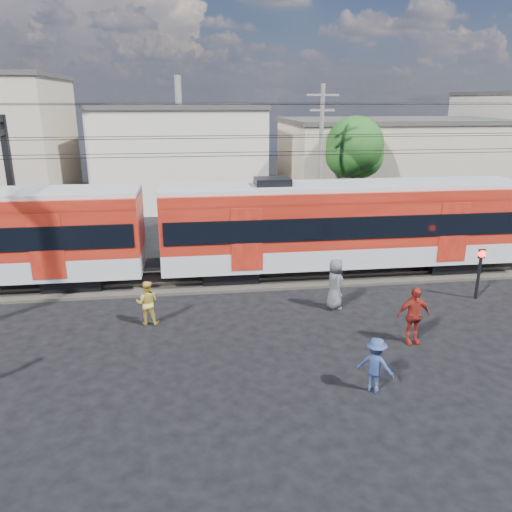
% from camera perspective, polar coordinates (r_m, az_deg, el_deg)
% --- Properties ---
extents(ground, '(120.00, 120.00, 0.00)m').
position_cam_1_polar(ground, '(15.10, -1.09, -13.06)').
color(ground, black).
rests_on(ground, ground).
extents(track_bed, '(70.00, 3.40, 0.12)m').
position_cam_1_polar(track_bed, '(22.31, -3.47, -2.50)').
color(track_bed, '#2D2823').
rests_on(track_bed, ground).
extents(rail_near, '(70.00, 0.12, 0.12)m').
position_cam_1_polar(rail_near, '(21.57, -3.32, -2.88)').
color(rail_near, '#59544C').
rests_on(rail_near, track_bed).
extents(rail_far, '(70.00, 0.12, 0.12)m').
position_cam_1_polar(rail_far, '(22.98, -3.62, -1.59)').
color(rail_far, '#59544C').
rests_on(rail_far, track_bed).
extents(commuter_train, '(50.30, 3.08, 4.17)m').
position_cam_1_polar(commuter_train, '(22.66, 10.40, 3.74)').
color(commuter_train, black).
rests_on(commuter_train, ground).
extents(catenary, '(70.00, 9.30, 7.52)m').
position_cam_1_polar(catenary, '(22.27, -26.82, 9.10)').
color(catenary, black).
rests_on(catenary, ground).
extents(building_midwest, '(12.24, 12.24, 7.30)m').
position_cam_1_polar(building_midwest, '(40.13, -8.59, 11.54)').
color(building_midwest, beige).
rests_on(building_midwest, ground).
extents(building_mideast, '(16.32, 10.20, 6.30)m').
position_cam_1_polar(building_mideast, '(40.28, 15.20, 10.44)').
color(building_mideast, '#BAA68E').
rests_on(building_mideast, ground).
extents(utility_pole_mid, '(1.80, 0.24, 8.50)m').
position_cam_1_polar(utility_pole_mid, '(29.07, 7.38, 11.14)').
color(utility_pole_mid, slate).
rests_on(utility_pole_mid, ground).
extents(tree_near, '(3.82, 3.64, 6.72)m').
position_cam_1_polar(tree_near, '(32.93, 11.47, 11.89)').
color(tree_near, '#382619').
rests_on(tree_near, ground).
extents(pedestrian_b, '(0.83, 0.67, 1.61)m').
position_cam_1_polar(pedestrian_b, '(18.11, -12.34, -5.23)').
color(pedestrian_b, gold).
rests_on(pedestrian_b, ground).
extents(pedestrian_c, '(1.17, 1.07, 1.57)m').
position_cam_1_polar(pedestrian_c, '(14.21, 13.50, -12.02)').
color(pedestrian_c, navy).
rests_on(pedestrian_c, ground).
extents(pedestrian_d, '(1.17, 0.54, 1.95)m').
position_cam_1_polar(pedestrian_d, '(17.07, 17.56, -6.48)').
color(pedestrian_d, maroon).
rests_on(pedestrian_d, ground).
extents(pedestrian_e, '(0.63, 0.96, 1.96)m').
position_cam_1_polar(pedestrian_e, '(19.16, 9.02, -3.18)').
color(pedestrian_e, '#4C4C51').
rests_on(pedestrian_e, ground).
extents(crossing_signal, '(0.30, 0.30, 2.08)m').
position_cam_1_polar(crossing_signal, '(21.58, 24.24, -0.89)').
color(crossing_signal, black).
rests_on(crossing_signal, ground).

